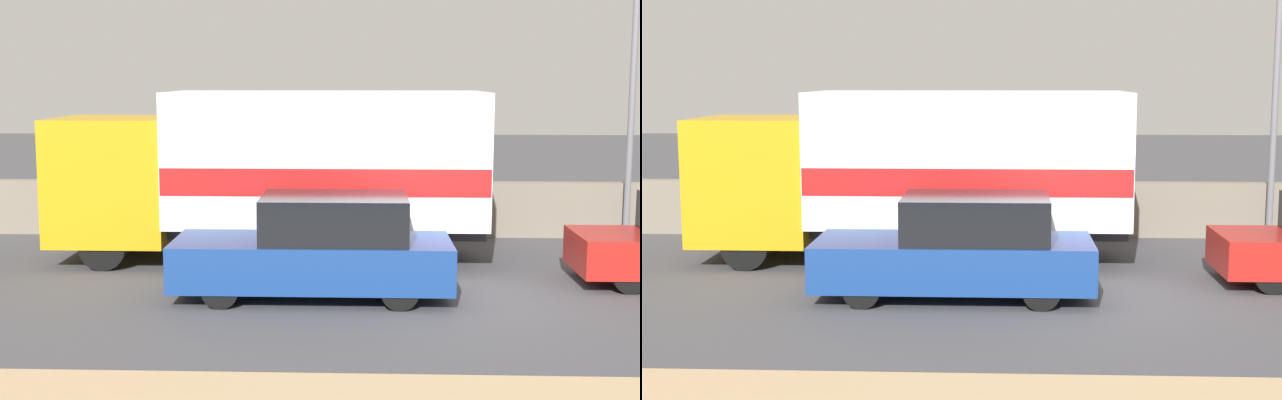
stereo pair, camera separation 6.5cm
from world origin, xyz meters
The scene contains 5 objects.
ground_plane centered at (0.00, 0.00, 0.00)m, with size 80.00×80.00×0.00m, color #47474C.
stone_wall_backdrop centered at (0.00, 5.55, 0.62)m, with size 60.00×0.35×1.24m.
street_lamp centered at (4.80, 5.15, 3.77)m, with size 0.56×0.28×6.46m.
box_truck centered at (-2.62, 2.76, 1.84)m, with size 8.33×2.58×3.32m.
car_hatchback centered at (-1.77, -0.16, 0.81)m, with size 4.54×1.79×1.69m.
Camera 1 is at (-1.17, -14.48, 3.65)m, focal length 50.00 mm.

